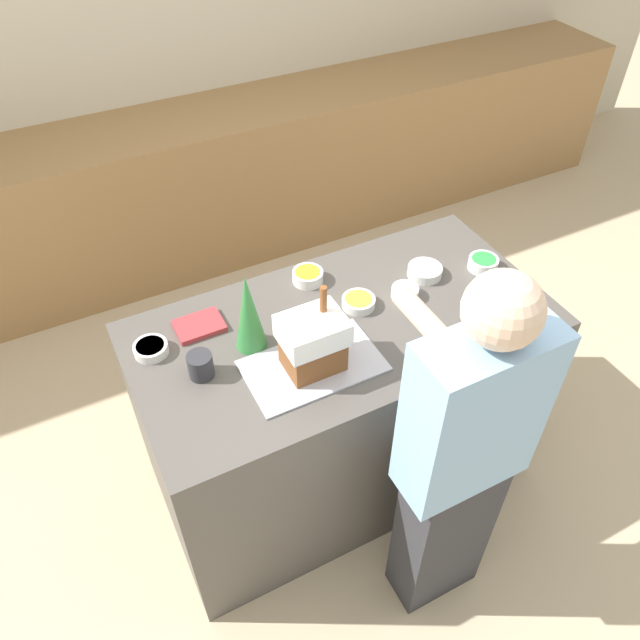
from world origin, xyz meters
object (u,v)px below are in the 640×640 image
Objects in this scene: candy_bowl_beside_tree at (359,302)px; candy_bowl_near_tray_right at (405,292)px; candy_bowl_front_corner at (308,276)px; gingerbread_house at (313,342)px; candy_bowl_far_right at (483,263)px; cookbook at (199,326)px; mug at (201,365)px; person at (460,462)px; decorative_tree at (248,312)px; candy_bowl_center_rear at (151,348)px; candy_bowl_far_left at (425,271)px; baking_tray at (313,366)px.

candy_bowl_near_tray_right is at bearing -10.43° from candy_bowl_beside_tree.
candy_bowl_front_corner is at bearing 138.99° from candy_bowl_near_tray_right.
gingerbread_house reaches higher than candy_bowl_beside_tree.
candy_bowl_far_right is 1.15m from cookbook.
person reaches higher than mug.
candy_bowl_near_tray_right is 0.78m from cookbook.
candy_bowl_far_right is at bearing -9.62° from cookbook.
candy_bowl_center_rear is (-0.33, 0.12, -0.14)m from decorative_tree.
candy_bowl_front_corner is at bearing 6.93° from cookbook.
candy_bowl_center_rear is 0.08× the size of person.
decorative_tree reaches higher than mug.
cookbook is (-1.13, 0.19, -0.02)m from candy_bowl_far_right.
person is at bearing -84.43° from candy_bowl_front_corner.
decorative_tree is 0.20× the size of person.
candy_bowl_far_left is at bearing -22.74° from candy_bowl_front_corner.
decorative_tree reaches higher than candy_bowl_near_tray_right.
candy_bowl_center_rear is 1.11m from person.
gingerbread_house is 2.56× the size of candy_bowl_center_rear.
candy_bowl_far_left is 1.08× the size of candy_bowl_beside_tree.
candy_bowl_front_corner is (0.19, 0.41, -0.09)m from gingerbread_house.
candy_bowl_far_left is at bearing -7.81° from cookbook.
candy_bowl_beside_tree is 0.64m from mug.
candy_bowl_front_corner is at bearing 33.84° from decorative_tree.
decorative_tree is 2.55× the size of candy_bowl_front_corner.
gingerbread_house is 0.87m from candy_bowl_far_right.
decorative_tree is 2.98× the size of candy_bowl_near_tray_right.
decorative_tree is at bearing 121.51° from person.
candy_bowl_far_right is at bearing 0.48° from candy_bowl_near_tray_right.
candy_bowl_center_rear is at bearing 146.29° from gingerbread_house.
candy_bowl_far_left is (0.61, 0.23, -0.10)m from gingerbread_house.
candy_bowl_far_left is 1.32× the size of candy_bowl_near_tray_right.
baking_tray is at bearing -51.75° from cookbook.
baking_tray is at bearing 119.13° from person.
candy_bowl_far_right is 1.14× the size of candy_bowl_near_tray_right.
candy_bowl_beside_tree reaches higher than cookbook.
mug reaches higher than candy_bowl_far_left.
decorative_tree is at bearing 15.10° from mug.
cookbook is 0.11× the size of person.
baking_tray is 0.46m from candy_bowl_front_corner.
candy_bowl_center_rear is 0.96m from candy_bowl_near_tray_right.
gingerbread_house reaches higher than decorative_tree.
candy_bowl_front_corner is (-0.66, 0.25, -0.00)m from candy_bowl_far_right.
mug is (-0.35, 0.14, -0.07)m from gingerbread_house.
cookbook is at bearing 12.59° from candy_bowl_center_rear.
mug is 0.90m from person.
person reaches higher than candy_bowl_near_tray_right.
candy_bowl_front_corner is (-0.43, 0.18, 0.00)m from candy_bowl_far_left.
mug is (-0.20, -0.06, -0.11)m from decorative_tree.
candy_bowl_far_right is (0.99, -0.03, -0.13)m from decorative_tree.
mug reaches higher than candy_bowl_center_rear.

